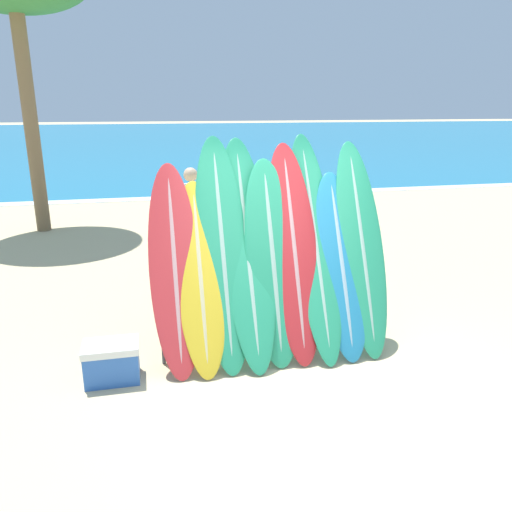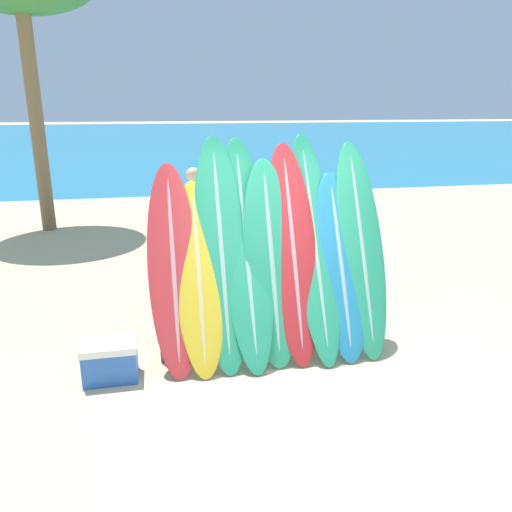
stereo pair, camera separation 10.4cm
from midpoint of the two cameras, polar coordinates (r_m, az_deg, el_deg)
ground_plane at (r=5.17m, az=7.64°, el=-14.53°), size 160.00×160.00×0.00m
ocean_water at (r=44.32m, az=-9.86°, el=13.27°), size 120.00×60.00×0.01m
surfboard_rack at (r=5.55m, az=2.21°, el=-6.55°), size 2.44×0.04×0.88m
surfboard_slot_0 at (r=5.27m, az=-8.86°, el=-1.39°), size 0.53×1.04×2.10m
surfboard_slot_1 at (r=5.27m, az=-5.99°, el=-2.36°), size 0.52×1.04×1.91m
surfboard_slot_2 at (r=5.34m, az=-3.43°, el=0.55°), size 0.55×1.22×2.37m
surfboard_slot_3 at (r=5.39m, az=-0.59°, el=0.62°), size 0.54×1.36×2.35m
surfboard_slot_4 at (r=5.40m, az=2.31°, el=-0.57°), size 0.59×1.00×2.13m
surfboard_slot_5 at (r=5.47m, az=4.77°, el=0.52°), size 0.54×1.13×2.29m
surfboard_slot_6 at (r=5.59m, az=7.24°, el=1.24°), size 0.48×1.36×2.38m
surfboard_slot_7 at (r=5.63m, az=10.13°, el=-0.99°), size 0.54×1.05×1.96m
surfboard_slot_8 at (r=5.75m, az=12.42°, el=0.99°), size 0.52×1.17×2.30m
person_near_water at (r=14.19m, az=3.64°, el=9.39°), size 0.20×0.25×1.51m
person_mid_beach at (r=8.35m, az=-6.68°, el=4.72°), size 0.28×0.29×1.71m
cooler_box at (r=5.35m, az=-15.78°, el=-11.41°), size 0.55×0.37×0.40m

